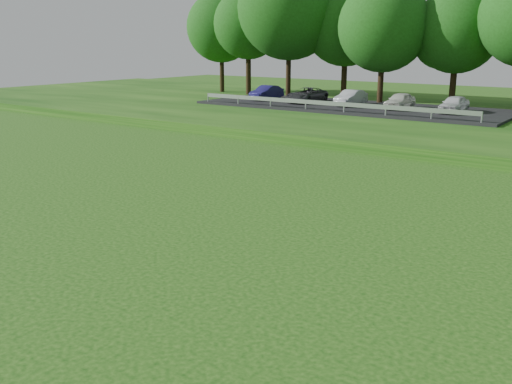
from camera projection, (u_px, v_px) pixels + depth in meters
The scene contains 1 object.
parking_lot at pixel (347, 102), 44.48m from camera, with size 24.00×9.00×1.38m.
Camera 1 is at (-3.93, -7.78, 5.64)m, focal length 40.00 mm.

